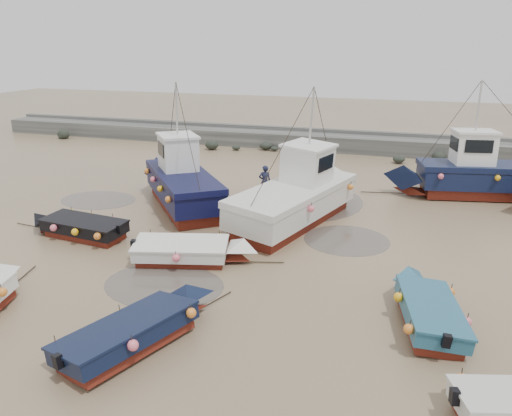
# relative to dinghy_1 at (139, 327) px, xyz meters

# --- Properties ---
(ground) EXTENTS (120.00, 120.00, 0.00)m
(ground) POSITION_rel_dinghy_1_xyz_m (0.92, 6.00, -0.54)
(ground) COLOR #8E7656
(ground) RESTS_ON ground
(seawall) EXTENTS (60.00, 4.92, 1.50)m
(seawall) POSITION_rel_dinghy_1_xyz_m (0.96, 27.99, 0.09)
(seawall) COLOR slate
(seawall) RESTS_ON ground
(puddle_a) EXTENTS (4.35, 4.35, 0.01)m
(puddle_a) POSITION_rel_dinghy_1_xyz_m (-1.08, 3.46, -0.54)
(puddle_a) COLOR #514942
(puddle_a) RESTS_ON ground
(puddle_b) EXTENTS (3.70, 3.70, 0.01)m
(puddle_b) POSITION_rel_dinghy_1_xyz_m (4.49, 9.59, -0.54)
(puddle_b) COLOR #514942
(puddle_b) RESTS_ON ground
(puddle_c) EXTENTS (4.16, 4.16, 0.01)m
(puddle_c) POSITION_rel_dinghy_1_xyz_m (-9.11, 11.29, -0.54)
(puddle_c) COLOR #514942
(puddle_c) RESTS_ON ground
(puddle_d) EXTENTS (6.22, 6.22, 0.01)m
(puddle_d) POSITION_rel_dinghy_1_xyz_m (1.56, 14.50, -0.54)
(puddle_d) COLOR #514942
(puddle_d) RESTS_ON ground
(dinghy_1) EXTENTS (3.37, 6.12, 1.43)m
(dinghy_1) POSITION_rel_dinghy_1_xyz_m (0.00, 0.00, 0.00)
(dinghy_1) COLOR maroon
(dinghy_1) RESTS_ON ground
(dinghy_2) EXTENTS (2.34, 5.69, 1.43)m
(dinghy_2) POSITION_rel_dinghy_1_xyz_m (7.66, 3.68, 0.01)
(dinghy_2) COLOR maroon
(dinghy_2) RESTS_ON ground
(dinghy_4) EXTENTS (6.12, 2.33, 1.43)m
(dinghy_4) POSITION_rel_dinghy_1_xyz_m (-6.79, 6.48, 0.00)
(dinghy_4) COLOR maroon
(dinghy_4) RESTS_ON ground
(dinghy_5) EXTENTS (5.81, 2.69, 1.43)m
(dinghy_5) POSITION_rel_dinghy_1_xyz_m (-0.96, 5.51, 0.01)
(dinghy_5) COLOR maroon
(dinghy_5) RESTS_ON ground
(cabin_boat_0) EXTENTS (7.41, 8.70, 6.22)m
(cabin_boat_0) POSITION_rel_dinghy_1_xyz_m (-4.47, 11.90, 0.79)
(cabin_boat_0) COLOR maroon
(cabin_boat_0) RESTS_ON ground
(cabin_boat_1) EXTENTS (5.15, 10.91, 6.22)m
(cabin_boat_1) POSITION_rel_dinghy_1_xyz_m (1.96, 11.41, 0.77)
(cabin_boat_1) COLOR maroon
(cabin_boat_1) RESTS_ON ground
(cabin_boat_2) EXTENTS (10.47, 4.18, 6.22)m
(cabin_boat_2) POSITION_rel_dinghy_1_xyz_m (10.31, 18.09, 0.79)
(cabin_boat_2) COLOR maroon
(cabin_boat_2) RESTS_ON ground
(person) EXTENTS (0.79, 0.69, 1.82)m
(person) POSITION_rel_dinghy_1_xyz_m (-0.64, 14.41, -0.54)
(person) COLOR #1D213B
(person) RESTS_ON ground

